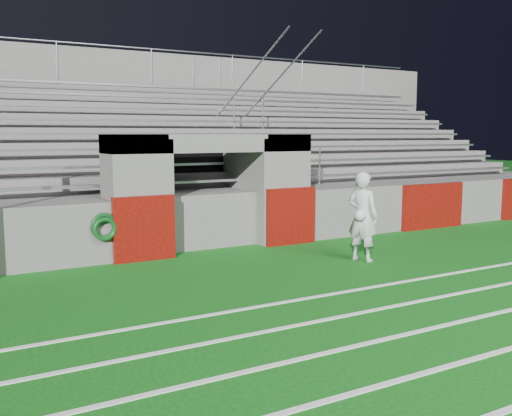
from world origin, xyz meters
TOP-DOWN VIEW (x-y plane):
  - ground at (0.00, 0.00)m, footprint 90.00×90.00m
  - stadium_structure at (0.00, 7.97)m, footprint 26.00×8.48m
  - goalkeeper_with_ball at (2.11, 0.73)m, footprint 0.63×0.78m
  - hose_coil at (-2.62, 2.93)m, footprint 0.54×0.15m

SIDE VIEW (x-z plane):
  - ground at x=0.00m, z-range 0.00..0.00m
  - hose_coil at x=-2.62m, z-range 0.48..1.05m
  - goalkeeper_with_ball at x=2.11m, z-range 0.00..1.85m
  - stadium_structure at x=0.00m, z-range -1.22..4.20m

